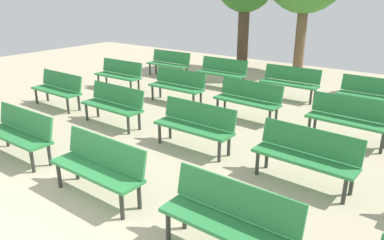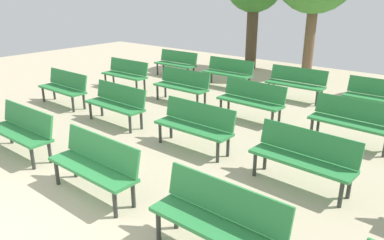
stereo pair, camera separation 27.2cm
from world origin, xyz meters
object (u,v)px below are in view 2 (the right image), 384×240
object	(u,v)px
bench_r2_c3	(353,119)
bench_r3_c3	(380,96)
bench_r2_c2	(251,98)
bench_r2_c0	(126,73)
bench_r0_c1	(22,128)
bench_r3_c0	(176,62)
bench_r2_c1	(182,84)
bench_r1_c0	(64,86)
bench_r3_c2	(296,82)
bench_r3_c1	(228,71)
bench_r1_c1	(117,102)
bench_r0_c3	(218,217)
bench_r1_c2	(195,123)
bench_r0_c2	(95,163)
bench_r1_c3	(304,155)

from	to	relation	value
bench_r2_c3	bench_r3_c3	world-z (taller)	same
bench_r2_c2	bench_r3_c3	xyz separation A→B (m)	(2.26, 2.13, 0.00)
bench_r2_c0	bench_r0_c1	bearing A→B (deg)	-64.40
bench_r3_c0	bench_r2_c1	bearing A→B (deg)	-46.13
bench_r2_c1	bench_r1_c0	bearing A→B (deg)	-137.04
bench_r2_c1	bench_r3_c2	xyz separation A→B (m)	(2.23, 2.19, 0.00)
bench_r2_c1	bench_r2_c3	world-z (taller)	same
bench_r1_c0	bench_r3_c1	bearing A→B (deg)	62.50
bench_r3_c2	bench_r1_c1	bearing A→B (deg)	-118.25
bench_r2_c1	bench_r3_c0	size ratio (longest dim) A/B	1.00
bench_r3_c0	bench_r3_c3	bearing A→B (deg)	-1.79
bench_r0_c3	bench_r3_c3	world-z (taller)	same
bench_r0_c1	bench_r1_c2	size ratio (longest dim) A/B	1.00
bench_r1_c2	bench_r2_c0	world-z (taller)	same
bench_r0_c1	bench_r0_c2	xyz separation A→B (m)	(2.19, -0.02, 0.00)
bench_r2_c0	bench_r3_c3	world-z (taller)	same
bench_r1_c2	bench_r1_c3	size ratio (longest dim) A/B	0.99
bench_r2_c0	bench_r2_c2	xyz separation A→B (m)	(4.41, -0.03, 0.00)
bench_r1_c0	bench_r2_c1	xyz separation A→B (m)	(2.25, 2.12, 0.00)
bench_r1_c1	bench_r2_c0	bearing A→B (deg)	135.98
bench_r2_c2	bench_r0_c3	bearing A→B (deg)	-61.74
bench_r2_c1	bench_r1_c2	bearing A→B (deg)	-45.05
bench_r2_c3	bench_r1_c0	bearing A→B (deg)	-160.22
bench_r3_c3	bench_r3_c2	bearing A→B (deg)	178.54
bench_r1_c1	bench_r2_c0	distance (m)	3.10
bench_r0_c3	bench_r2_c2	bearing A→B (deg)	116.04
bench_r3_c2	bench_r3_c3	size ratio (longest dim) A/B	1.00
bench_r3_c3	bench_r1_c3	bearing A→B (deg)	-90.17
bench_r1_c0	bench_r2_c1	distance (m)	3.09
bench_r0_c3	bench_r3_c3	size ratio (longest dim) A/B	1.00
bench_r3_c0	bench_r3_c2	xyz separation A→B (m)	(4.45, -0.07, 0.00)
bench_r1_c2	bench_r3_c2	distance (m)	4.35
bench_r0_c1	bench_r2_c0	bearing A→B (deg)	115.88
bench_r2_c2	bench_r3_c0	xyz separation A→B (m)	(-4.35, 2.28, 0.00)
bench_r0_c2	bench_r0_c3	bearing A→B (deg)	0.85
bench_r2_c0	bench_r3_c3	size ratio (longest dim) A/B	1.00
bench_r1_c3	bench_r3_c1	size ratio (longest dim) A/B	1.01
bench_r0_c1	bench_r2_c1	size ratio (longest dim) A/B	1.00
bench_r3_c1	bench_r1_c0	bearing A→B (deg)	-118.26
bench_r2_c2	bench_r3_c0	world-z (taller)	same
bench_r2_c0	bench_r0_c2	bearing A→B (deg)	-46.08
bench_r0_c2	bench_r2_c2	distance (m)	4.36
bench_r0_c1	bench_r2_c2	distance (m)	4.88
bench_r0_c3	bench_r2_c1	world-z (taller)	same
bench_r2_c0	bench_r2_c3	world-z (taller)	same
bench_r1_c2	bench_r2_c3	xyz separation A→B (m)	(2.23, 2.13, 0.00)
bench_r1_c3	bench_r3_c3	world-z (taller)	same
bench_r1_c3	bench_r2_c0	distance (m)	6.98
bench_r1_c1	bench_r3_c1	distance (m)	4.34
bench_r1_c0	bench_r3_c1	xyz separation A→B (m)	(2.27, 4.28, 0.00)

